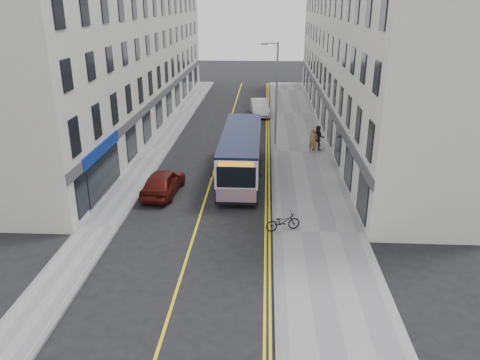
# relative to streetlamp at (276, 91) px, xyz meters

# --- Properties ---
(ground) EXTENTS (140.00, 140.00, 0.00)m
(ground) POSITION_rel_streetlamp_xyz_m (-4.17, -14.00, -4.38)
(ground) COLOR black
(ground) RESTS_ON ground
(pavement_east) EXTENTS (4.50, 64.00, 0.12)m
(pavement_east) POSITION_rel_streetlamp_xyz_m (2.08, -2.00, -4.32)
(pavement_east) COLOR gray
(pavement_east) RESTS_ON ground
(pavement_west) EXTENTS (2.00, 64.00, 0.12)m
(pavement_west) POSITION_rel_streetlamp_xyz_m (-9.17, -2.00, -4.32)
(pavement_west) COLOR gray
(pavement_west) RESTS_ON ground
(kerb_east) EXTENTS (0.18, 64.00, 0.13)m
(kerb_east) POSITION_rel_streetlamp_xyz_m (-0.17, -2.00, -4.32)
(kerb_east) COLOR slate
(kerb_east) RESTS_ON ground
(kerb_west) EXTENTS (0.18, 64.00, 0.13)m
(kerb_west) POSITION_rel_streetlamp_xyz_m (-8.17, -2.00, -4.32)
(kerb_west) COLOR slate
(kerb_west) RESTS_ON ground
(road_centre_line) EXTENTS (0.12, 64.00, 0.01)m
(road_centre_line) POSITION_rel_streetlamp_xyz_m (-4.17, -2.00, -4.38)
(road_centre_line) COLOR yellow
(road_centre_line) RESTS_ON ground
(road_dbl_yellow_inner) EXTENTS (0.10, 64.00, 0.01)m
(road_dbl_yellow_inner) POSITION_rel_streetlamp_xyz_m (-0.62, -2.00, -4.38)
(road_dbl_yellow_inner) COLOR yellow
(road_dbl_yellow_inner) RESTS_ON ground
(road_dbl_yellow_outer) EXTENTS (0.10, 64.00, 0.01)m
(road_dbl_yellow_outer) POSITION_rel_streetlamp_xyz_m (-0.42, -2.00, -4.38)
(road_dbl_yellow_outer) COLOR yellow
(road_dbl_yellow_outer) RESTS_ON ground
(terrace_east) EXTENTS (6.00, 46.00, 13.00)m
(terrace_east) POSITION_rel_streetlamp_xyz_m (7.33, 7.00, 2.12)
(terrace_east) COLOR silver
(terrace_east) RESTS_ON ground
(terrace_west) EXTENTS (6.00, 46.00, 13.00)m
(terrace_west) POSITION_rel_streetlamp_xyz_m (-13.17, 7.00, 2.12)
(terrace_west) COLOR silver
(terrace_west) RESTS_ON ground
(streetlamp) EXTENTS (1.32, 0.18, 8.00)m
(streetlamp) POSITION_rel_streetlamp_xyz_m (0.00, 0.00, 0.00)
(streetlamp) COLOR gray
(streetlamp) RESTS_ON ground
(city_bus) EXTENTS (2.45, 10.48, 3.04)m
(city_bus) POSITION_rel_streetlamp_xyz_m (-2.26, -7.41, -2.72)
(city_bus) COLOR black
(city_bus) RESTS_ON ground
(bicycle) EXTENTS (1.88, 1.15, 0.93)m
(bicycle) POSITION_rel_streetlamp_xyz_m (0.23, -15.18, -3.80)
(bicycle) COLOR black
(bicycle) RESTS_ON pavement_east
(pedestrian_near) EXTENTS (0.71, 0.50, 1.85)m
(pedestrian_near) POSITION_rel_streetlamp_xyz_m (2.88, -2.18, -3.34)
(pedestrian_near) COLOR #986E45
(pedestrian_near) RESTS_ON pavement_east
(pedestrian_far) EXTENTS (0.96, 0.76, 1.95)m
(pedestrian_far) POSITION_rel_streetlamp_xyz_m (3.32, -1.70, -3.29)
(pedestrian_far) COLOR black
(pedestrian_far) RESTS_ON pavement_east
(car_white) EXTENTS (2.14, 4.95, 1.58)m
(car_white) POSITION_rel_streetlamp_xyz_m (-1.32, 10.47, -3.59)
(car_white) COLOR silver
(car_white) RESTS_ON ground
(car_maroon) EXTENTS (2.20, 4.61, 1.52)m
(car_maroon) POSITION_rel_streetlamp_xyz_m (-6.76, -10.55, -3.62)
(car_maroon) COLOR #50120D
(car_maroon) RESTS_ON ground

